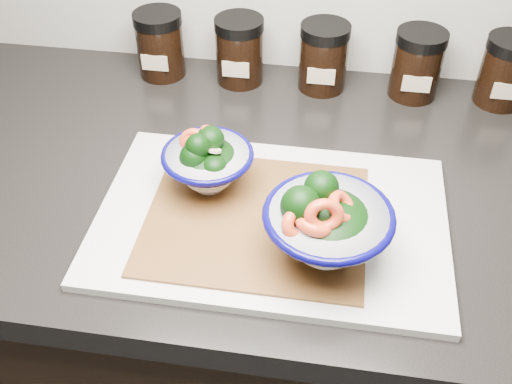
% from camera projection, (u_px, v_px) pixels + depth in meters
% --- Properties ---
extents(cabinet, '(3.43, 0.58, 0.86)m').
position_uv_depth(cabinet, '(333.00, 364.00, 1.16)').
color(cabinet, black).
rests_on(cabinet, ground).
extents(countertop, '(3.50, 0.60, 0.04)m').
position_uv_depth(countertop, '(360.00, 192.00, 0.86)').
color(countertop, black).
rests_on(countertop, cabinet).
extents(cutting_board, '(0.45, 0.30, 0.01)m').
position_uv_depth(cutting_board, '(271.00, 220.00, 0.78)').
color(cutting_board, silver).
rests_on(cutting_board, countertop).
extents(bamboo_mat, '(0.28, 0.24, 0.00)m').
position_uv_depth(bamboo_mat, '(256.00, 219.00, 0.77)').
color(bamboo_mat, brown).
rests_on(bamboo_mat, cutting_board).
extents(bowl_left, '(0.12, 0.12, 0.09)m').
position_uv_depth(bowl_left, '(207.00, 162.00, 0.79)').
color(bowl_left, white).
rests_on(bowl_left, bamboo_mat).
extents(bowl_right, '(0.15, 0.15, 0.11)m').
position_uv_depth(bowl_right, '(326.00, 225.00, 0.69)').
color(bowl_right, white).
rests_on(bowl_right, bamboo_mat).
extents(spice_jar_a, '(0.08, 0.08, 0.11)m').
position_uv_depth(spice_jar_a, '(160.00, 44.00, 1.02)').
color(spice_jar_a, black).
rests_on(spice_jar_a, countertop).
extents(spice_jar_b, '(0.08, 0.08, 0.11)m').
position_uv_depth(spice_jar_b, '(240.00, 50.00, 1.00)').
color(spice_jar_b, black).
rests_on(spice_jar_b, countertop).
extents(spice_jar_c, '(0.08, 0.08, 0.11)m').
position_uv_depth(spice_jar_c, '(323.00, 57.00, 0.99)').
color(spice_jar_c, black).
rests_on(spice_jar_c, countertop).
extents(spice_jar_d, '(0.08, 0.08, 0.11)m').
position_uv_depth(spice_jar_d, '(417.00, 64.00, 0.97)').
color(spice_jar_d, black).
rests_on(spice_jar_d, countertop).
extents(spice_jar_e, '(0.08, 0.08, 0.11)m').
position_uv_depth(spice_jar_e, '(506.00, 71.00, 0.95)').
color(spice_jar_e, black).
rests_on(spice_jar_e, countertop).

